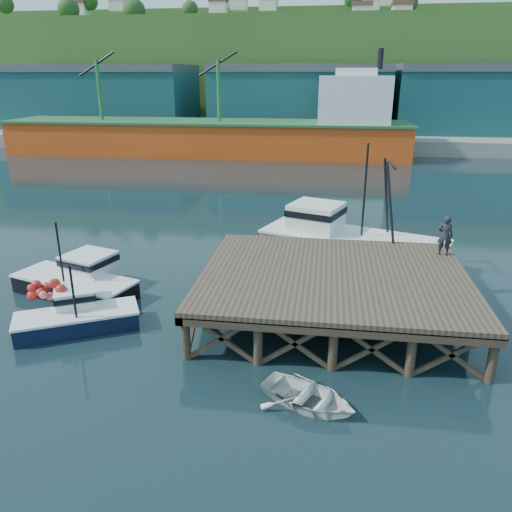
% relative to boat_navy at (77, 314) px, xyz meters
% --- Properties ---
extents(ground, '(300.00, 300.00, 0.00)m').
position_rel_boat_navy_xyz_m(ground, '(5.67, 2.88, -0.65)').
color(ground, black).
rests_on(ground, ground).
extents(wharf, '(12.00, 10.00, 2.62)m').
position_rel_boat_navy_xyz_m(wharf, '(11.17, 2.69, 1.29)').
color(wharf, brown).
rests_on(wharf, ground).
extents(far_quay, '(160.00, 40.00, 2.00)m').
position_rel_boat_navy_xyz_m(far_quay, '(5.67, 72.88, 0.35)').
color(far_quay, gray).
rests_on(far_quay, ground).
extents(warehouse_left, '(32.00, 16.00, 9.00)m').
position_rel_boat_navy_xyz_m(warehouse_left, '(-29.33, 67.88, 5.85)').
color(warehouse_left, '#184750').
rests_on(warehouse_left, far_quay).
extents(warehouse_mid, '(28.00, 16.00, 9.00)m').
position_rel_boat_navy_xyz_m(warehouse_mid, '(5.67, 67.88, 5.85)').
color(warehouse_mid, '#184750').
rests_on(warehouse_mid, far_quay).
extents(warehouse_right, '(30.00, 16.00, 9.00)m').
position_rel_boat_navy_xyz_m(warehouse_right, '(35.67, 67.88, 5.85)').
color(warehouse_right, '#184750').
rests_on(warehouse_right, far_quay).
extents(cargo_ship, '(55.50, 10.00, 13.75)m').
position_rel_boat_navy_xyz_m(cargo_ship, '(-2.79, 50.88, 2.66)').
color(cargo_ship, '#DF4915').
rests_on(cargo_ship, ground).
extents(hillside, '(220.00, 50.00, 22.00)m').
position_rel_boat_navy_xyz_m(hillside, '(5.67, 102.88, 10.35)').
color(hillside, '#2D511E').
rests_on(hillside, ground).
extents(boat_navy, '(5.47, 4.05, 3.25)m').
position_rel_boat_navy_xyz_m(boat_navy, '(0.00, 0.00, 0.00)').
color(boat_navy, black).
rests_on(boat_navy, ground).
extents(boat_black, '(6.93, 5.74, 4.02)m').
position_rel_boat_navy_xyz_m(boat_black, '(-1.71, 3.55, 0.09)').
color(boat_black, black).
rests_on(boat_black, ground).
extents(trawler, '(11.26, 7.30, 7.10)m').
position_rel_boat_navy_xyz_m(trawler, '(12.09, 9.76, 0.81)').
color(trawler, '#D2BB88').
rests_on(trawler, ground).
extents(dinghy, '(4.15, 3.72, 0.71)m').
position_rel_boat_navy_xyz_m(dinghy, '(10.37, -4.14, -0.30)').
color(dinghy, silver).
rests_on(dinghy, ground).
extents(dockworker, '(0.81, 0.62, 2.01)m').
position_rel_boat_navy_xyz_m(dockworker, '(16.57, 6.09, 2.47)').
color(dockworker, black).
rests_on(dockworker, wharf).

